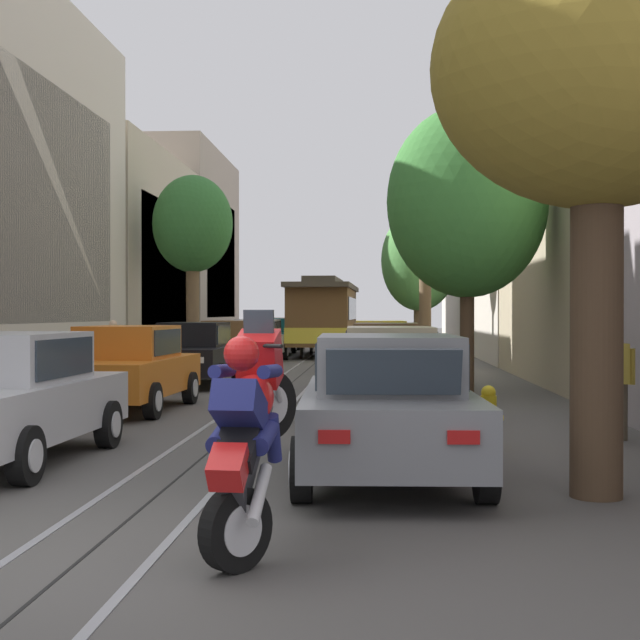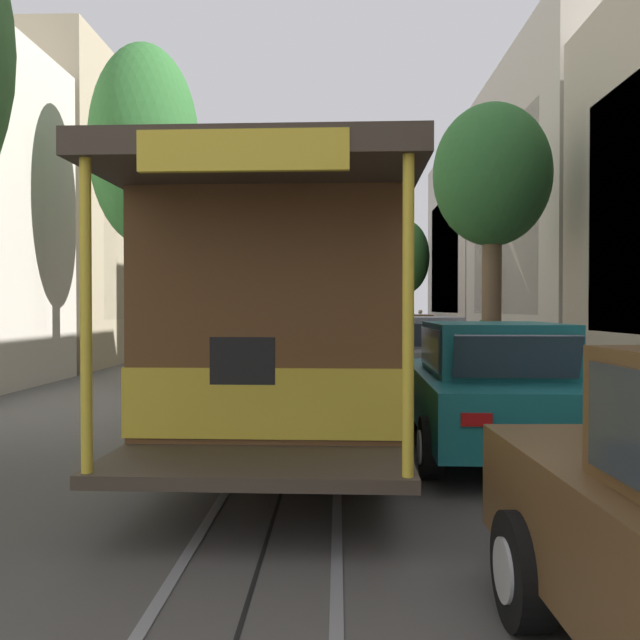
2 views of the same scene
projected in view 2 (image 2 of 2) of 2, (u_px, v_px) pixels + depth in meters
ground_plane at (320, 366)px, 20.23m from camera, size 160.00×160.00×0.00m
trolley_track_rails at (317, 376)px, 17.18m from camera, size 1.14×58.52×0.01m
parked_car_silver_near_left at (371, 326)px, 36.44m from camera, size 2.09×4.40×1.58m
parked_car_orange_second_left at (380, 329)px, 30.56m from camera, size 2.11×4.41×1.58m
parked_car_black_mid_left at (388, 334)px, 24.69m from camera, size 2.03×4.37×1.58m
parked_car_brown_fourth_left at (402, 341)px, 19.20m from camera, size 2.04×4.38×1.58m
parked_car_silver_fifth_left at (420, 355)px, 13.69m from camera, size 2.07×4.39×1.58m
parked_car_teal_sixth_left at (491, 387)px, 8.07m from camera, size 2.08×4.39×1.58m
parked_car_grey_near_right at (287, 325)px, 37.29m from camera, size 2.10×4.40×1.58m
parked_car_beige_second_right at (275, 329)px, 31.36m from camera, size 2.06×4.39×1.58m
parked_car_brown_mid_right at (261, 333)px, 25.57m from camera, size 2.08×4.39×1.58m
parked_car_yellow_fourth_right at (243, 340)px, 19.82m from camera, size 2.11×4.41×1.58m
street_tree_kerb_left_near at (406, 258)px, 37.79m from camera, size 2.70×2.86×6.76m
street_tree_kerb_left_second at (492, 179)px, 15.83m from camera, size 2.81×2.47×6.65m
street_tree_kerb_right_near at (253, 267)px, 38.18m from camera, size 3.28×2.82×5.64m
street_tree_kerb_right_second at (218, 244)px, 26.55m from camera, size 3.66×2.99×6.56m
street_tree_kerb_right_mid at (144, 149)px, 15.29m from camera, size 2.50×2.49×7.85m
cable_car_trolley at (299, 315)px, 9.28m from camera, size 2.76×9.17×3.28m
motorcycle_with_rider at (309, 321)px, 40.50m from camera, size 0.55×1.83×1.85m
pedestrian_on_left_pavement at (420, 324)px, 34.76m from camera, size 0.55×0.37×1.68m
pedestrian_on_right_pavement at (219, 325)px, 34.21m from camera, size 0.55×0.26×1.61m
pedestrian_crossing_far at (486, 334)px, 21.57m from camera, size 0.55×0.41×1.61m
fire_hydrant at (257, 334)px, 34.95m from camera, size 0.40×0.22×0.84m
street_sign_post at (398, 307)px, 36.19m from camera, size 0.36×0.09×2.94m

